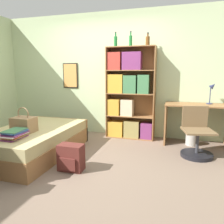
# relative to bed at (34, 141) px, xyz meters

# --- Properties ---
(ground_plane) EXTENTS (14.00, 14.00, 0.00)m
(ground_plane) POSITION_rel_bed_xyz_m (0.73, -0.02, -0.22)
(ground_plane) COLOR #756051
(wall_back) EXTENTS (10.00, 0.09, 2.60)m
(wall_back) POSITION_rel_bed_xyz_m (0.73, 1.60, 1.08)
(wall_back) COLOR beige
(wall_back) RESTS_ON ground_plane
(bed) EXTENTS (1.15, 1.85, 0.44)m
(bed) POSITION_rel_bed_xyz_m (0.00, 0.00, 0.00)
(bed) COLOR olive
(bed) RESTS_ON ground_plane
(handbag) EXTENTS (0.33, 0.26, 0.39)m
(handbag) POSITION_rel_bed_xyz_m (0.01, -0.24, 0.34)
(handbag) COLOR #93704C
(handbag) RESTS_ON bed
(book_stack_on_bed) EXTENTS (0.29, 0.36, 0.12)m
(book_stack_on_bed) POSITION_rel_bed_xyz_m (0.11, -0.57, 0.28)
(book_stack_on_bed) COLOR #7A336B
(book_stack_on_bed) RESTS_ON bed
(bookcase) EXTENTS (0.98, 0.32, 1.85)m
(bookcase) POSITION_rel_bed_xyz_m (1.27, 1.39, 0.66)
(bookcase) COLOR olive
(bookcase) RESTS_ON ground_plane
(bottle_green) EXTENTS (0.07, 0.07, 0.28)m
(bottle_green) POSITION_rel_bed_xyz_m (1.02, 1.35, 1.74)
(bottle_green) COLOR #1E6B2D
(bottle_green) RESTS_ON bookcase
(bottle_brown) EXTENTS (0.06, 0.06, 0.29)m
(bottle_brown) POSITION_rel_bed_xyz_m (1.32, 1.37, 1.75)
(bottle_brown) COLOR #1E6B2D
(bottle_brown) RESTS_ON bookcase
(bottle_clear) EXTENTS (0.08, 0.08, 0.25)m
(bottle_clear) POSITION_rel_bed_xyz_m (1.65, 1.40, 1.73)
(bottle_clear) COLOR brown
(bottle_clear) RESTS_ON bookcase
(desk) EXTENTS (1.15, 0.53, 0.77)m
(desk) POSITION_rel_bed_xyz_m (2.61, 1.28, 0.31)
(desk) COLOR olive
(desk) RESTS_ON ground_plane
(desk_lamp) EXTENTS (0.16, 0.11, 0.40)m
(desk_lamp) POSITION_rel_bed_xyz_m (2.85, 1.37, 0.82)
(desk_lamp) COLOR navy
(desk_lamp) RESTS_ON desk
(desk_chair) EXTENTS (0.55, 0.55, 0.80)m
(desk_chair) POSITION_rel_bed_xyz_m (2.59, 0.68, 0.03)
(desk_chair) COLOR black
(desk_chair) RESTS_ON ground_plane
(backpack) EXTENTS (0.34, 0.23, 0.37)m
(backpack) POSITION_rel_bed_xyz_m (0.88, -0.40, -0.04)
(backpack) COLOR #56231E
(backpack) RESTS_ON ground_plane
(waste_bin) EXTENTS (0.20, 0.20, 0.27)m
(waste_bin) POSITION_rel_bed_xyz_m (2.54, 1.23, -0.08)
(waste_bin) COLOR #B7B2A8
(waste_bin) RESTS_ON ground_plane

